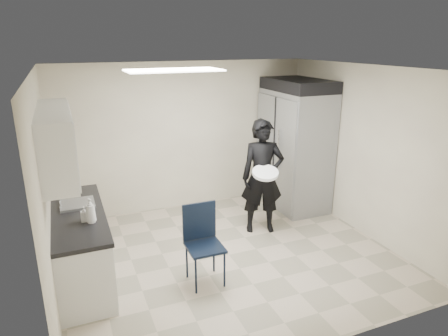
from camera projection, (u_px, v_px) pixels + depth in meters
name	position (u px, v px, depth m)	size (l,w,h in m)	color
floor	(229.00, 255.00, 5.72)	(4.50, 4.50, 0.00)	#B3A28C
ceiling	(229.00, 69.00, 4.92)	(4.50, 4.50, 0.00)	silver
back_wall	(185.00, 137.00, 7.08)	(4.50, 4.50, 0.00)	beige
left_wall	(46.00, 192.00, 4.50)	(4.00, 4.00, 0.00)	beige
right_wall	(364.00, 152.00, 6.13)	(4.00, 4.00, 0.00)	beige
ceiling_panel	(174.00, 70.00, 5.06)	(1.20, 0.60, 0.02)	white
lower_counter	(81.00, 247.00, 5.06)	(0.60, 1.90, 0.86)	silver
countertop	(77.00, 214.00, 4.92)	(0.64, 1.95, 0.05)	black
sink	(78.00, 208.00, 5.15)	(0.42, 0.40, 0.14)	gray
faucet	(60.00, 199.00, 5.03)	(0.02, 0.02, 0.24)	silver
upper_cabinets	(56.00, 141.00, 4.58)	(0.35, 1.80, 0.75)	silver
towel_dispenser	(53.00, 138.00, 5.63)	(0.22, 0.30, 0.35)	black
notice_sticker_left	(48.00, 195.00, 4.62)	(0.00, 0.12, 0.07)	yellow
notice_sticker_right	(48.00, 193.00, 4.81)	(0.00, 0.12, 0.07)	yellow
commercial_fridge	(295.00, 150.00, 7.18)	(0.80, 1.35, 2.10)	gray
fridge_compressor	(298.00, 85.00, 6.82)	(0.80, 1.35, 0.20)	black
folding_chair	(205.00, 247.00, 4.93)	(0.44, 0.44, 0.98)	black
man_tuxedo	(262.00, 177.00, 6.21)	(0.66, 0.44, 1.81)	black
bucket_lid	(265.00, 173.00, 5.92)	(0.39, 0.39, 0.05)	white
soap_bottle_a	(90.00, 211.00, 4.60)	(0.12, 0.12, 0.30)	silver
soap_bottle_b	(84.00, 214.00, 4.65)	(0.08, 0.09, 0.19)	#B4B3C0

